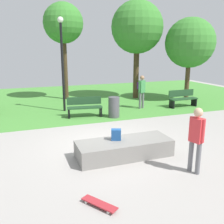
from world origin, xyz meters
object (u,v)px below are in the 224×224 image
object	(u,v)px
concrete_ledge	(124,148)
park_bench_far_left	(183,98)
skateboard_by_ledge	(99,204)
tree_tall_oak	(63,24)
lamp_post	(62,56)
skater_performing_trick	(196,136)
tree_slender_maple	(190,43)
trash_bin	(114,107)
pedestrian_with_backpack	(142,89)
backpack_on_ledge	(116,135)
tree_leaning_ash	(137,28)
park_bench_near_path	(85,107)

from	to	relation	value
concrete_ledge	park_bench_far_left	distance (m)	7.43
skateboard_by_ledge	tree_tall_oak	size ratio (longest dim) A/B	0.13
concrete_ledge	lamp_post	size ratio (longest dim) A/B	0.61
skater_performing_trick	tree_slender_maple	xyz separation A→B (m)	(5.59, 7.97, 2.43)
concrete_ledge	tree_slender_maple	xyz separation A→B (m)	(6.88, 6.45, 3.17)
tree_slender_maple	lamp_post	distance (m)	7.60
trash_bin	pedestrian_with_backpack	xyz separation A→B (m)	(2.00, 1.20, 0.58)
skater_performing_trick	backpack_on_ledge	bearing A→B (deg)	132.08
concrete_ledge	tree_slender_maple	size ratio (longest dim) A/B	0.57
tree_slender_maple	trash_bin	distance (m)	6.74
backpack_on_ledge	skateboard_by_ledge	distance (m)	2.58
trash_bin	skateboard_by_ledge	bearing A→B (deg)	-113.00
tree_slender_maple	skateboard_by_ledge	bearing A→B (deg)	-134.20
concrete_ledge	tree_leaning_ash	world-z (taller)	tree_leaning_ash
tree_slender_maple	park_bench_far_left	bearing A→B (deg)	-131.84
concrete_ledge	skateboard_by_ledge	distance (m)	2.51
park_bench_far_left	pedestrian_with_backpack	distance (m)	2.40
tree_leaning_ash	pedestrian_with_backpack	bearing A→B (deg)	-109.68
pedestrian_with_backpack	skater_performing_trick	bearing A→B (deg)	-105.86
concrete_ledge	park_bench_near_path	distance (m)	4.77
tree_slender_maple	park_bench_near_path	bearing A→B (deg)	-166.18
tree_tall_oak	lamp_post	bearing A→B (deg)	-101.86
backpack_on_ledge	pedestrian_with_backpack	size ratio (longest dim) A/B	0.18
skateboard_by_ledge	tree_leaning_ash	world-z (taller)	tree_leaning_ash
tree_leaning_ash	park_bench_far_left	bearing A→B (deg)	-68.39
park_bench_near_path	pedestrian_with_backpack	distance (m)	3.35
tree_tall_oak	tree_slender_maple	xyz separation A→B (m)	(6.90, -2.92, -1.10)
skateboard_by_ledge	pedestrian_with_backpack	xyz separation A→B (m)	(4.65, 7.46, 0.99)
skateboard_by_ledge	park_bench_far_left	bearing A→B (deg)	45.32
tree_leaning_ash	lamp_post	size ratio (longest dim) A/B	1.31
skater_performing_trick	lamp_post	world-z (taller)	lamp_post
backpack_on_ledge	park_bench_near_path	world-z (taller)	park_bench_near_path
backpack_on_ledge	tree_slender_maple	distance (m)	9.88
skater_performing_trick	park_bench_near_path	bearing A→B (deg)	101.49
tree_tall_oak	lamp_post	distance (m)	3.70
concrete_ledge	park_bench_far_left	xyz separation A→B (m)	(5.54, 4.95, 0.24)
park_bench_far_left	tree_leaning_ash	xyz separation A→B (m)	(-1.29, 3.24, 3.85)
tree_leaning_ash	lamp_post	distance (m)	5.56
concrete_ledge	backpack_on_ledge	size ratio (longest dim) A/B	8.66
concrete_ledge	trash_bin	distance (m)	4.38
tree_leaning_ash	trash_bin	size ratio (longest dim) A/B	6.27
pedestrian_with_backpack	trash_bin	bearing A→B (deg)	-148.97
park_bench_near_path	trash_bin	world-z (taller)	trash_bin
park_bench_near_path	tree_leaning_ash	distance (m)	6.68
backpack_on_ledge	pedestrian_with_backpack	bearing A→B (deg)	77.74
tree_tall_oak	backpack_on_ledge	bearing A→B (deg)	-91.11
park_bench_far_left	tree_slender_maple	size ratio (longest dim) A/B	0.33
concrete_ledge	skater_performing_trick	bearing A→B (deg)	-49.64
concrete_ledge	tree_slender_maple	distance (m)	9.95
park_bench_near_path	tree_slender_maple	world-z (taller)	tree_slender_maple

